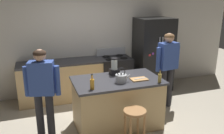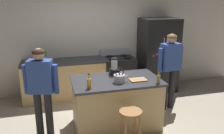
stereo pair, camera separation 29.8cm
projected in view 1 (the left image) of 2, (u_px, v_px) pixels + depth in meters
name	position (u px, v px, depth m)	size (l,w,h in m)	color
ground_plane	(117.00, 125.00, 4.57)	(14.00, 14.00, 0.00)	#B2A893
back_wall	(91.00, 39.00, 5.95)	(8.00, 0.10, 2.70)	silver
kitchen_island	(117.00, 103.00, 4.44)	(1.60, 0.94, 0.93)	tan
back_counter_run	(63.00, 81.00, 5.60)	(2.00, 0.64, 0.93)	tan
refrigerator	(153.00, 54.00, 6.14)	(0.90, 0.73, 1.86)	black
stove_range	(115.00, 75.00, 5.97)	(0.76, 0.65, 1.11)	black
person_by_island_left	(42.00, 86.00, 3.93)	(0.59, 0.31, 1.58)	#26262B
person_by_sink_right	(168.00, 63.00, 5.07)	(0.60, 0.27, 1.65)	#26262B
bar_stool	(135.00, 119.00, 3.77)	(0.36, 0.36, 0.66)	#9E6B3D
potted_plant	(38.00, 56.00, 5.26)	(0.20, 0.20, 0.30)	silver
blender_appliance	(114.00, 68.00, 4.55)	(0.17, 0.17, 0.32)	black
bottle_vinegar	(160.00, 78.00, 4.14)	(0.06, 0.06, 0.24)	olive
bottle_soda	(92.00, 84.00, 3.83)	(0.07, 0.07, 0.26)	orange
tea_kettle	(121.00, 78.00, 4.15)	(0.28, 0.20, 0.27)	#B7BABF
cutting_board	(139.00, 79.00, 4.29)	(0.30, 0.20, 0.02)	#B7844C
chef_knife	(140.00, 78.00, 4.29)	(0.22, 0.03, 0.01)	#B7BABF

